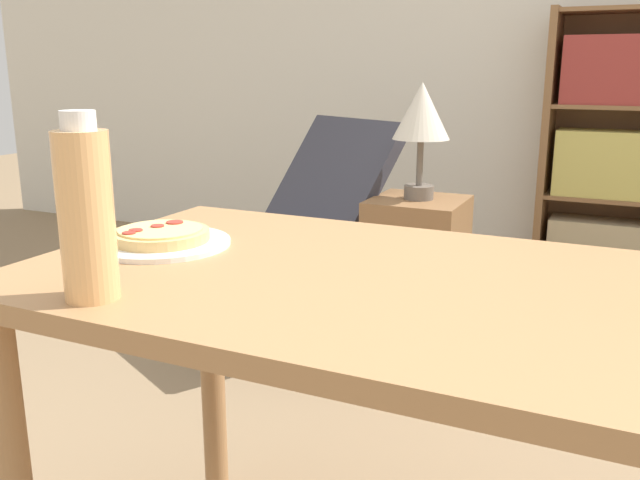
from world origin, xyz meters
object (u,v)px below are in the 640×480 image
object	(u,v)px
lounge_chair_near	(294,270)
pizza_on_plate	(161,239)
drink_bottle	(86,213)
bookshelf	(607,159)
side_table	(416,277)
table_lamp	(421,117)

from	to	relation	value
lounge_chair_near	pizza_on_plate	bearing A→B (deg)	-45.94
pizza_on_plate	drink_bottle	world-z (taller)	drink_bottle
bookshelf	side_table	bearing A→B (deg)	-116.65
drink_bottle	bookshelf	size ratio (longest dim) A/B	0.20
side_table	table_lamp	distance (m)	0.61
table_lamp	lounge_chair_near	bearing A→B (deg)	-173.41
lounge_chair_near	bookshelf	bearing A→B (deg)	75.90
drink_bottle	lounge_chair_near	world-z (taller)	drink_bottle
lounge_chair_near	side_table	xyz separation A→B (m)	(0.49, 0.06, 0.02)
pizza_on_plate	bookshelf	xyz separation A→B (m)	(0.68, 2.57, -0.12)
bookshelf	table_lamp	world-z (taller)	bookshelf
table_lamp	pizza_on_plate	bearing A→B (deg)	-93.73
pizza_on_plate	bookshelf	size ratio (longest dim) A/B	0.19
bookshelf	side_table	xyz separation A→B (m)	(-0.59, -1.18, -0.34)
bookshelf	lounge_chair_near	bearing A→B (deg)	-131.31
lounge_chair_near	side_table	size ratio (longest dim) A/B	1.53
lounge_chair_near	table_lamp	distance (m)	0.80
lounge_chair_near	table_lamp	size ratio (longest dim) A/B	2.18
pizza_on_plate	bookshelf	bearing A→B (deg)	75.13
bookshelf	table_lamp	size ratio (longest dim) A/B	3.20
drink_bottle	side_table	bearing A→B (deg)	90.37
pizza_on_plate	side_table	size ratio (longest dim) A/B	0.43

